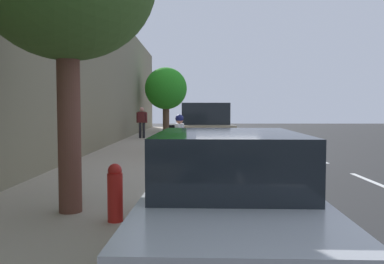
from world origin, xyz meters
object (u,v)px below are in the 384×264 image
parked_pickup_dark_blue_second (202,125)px  street_tree_near_cyclist (166,89)px  fire_hydrant (115,192)px  cyclist_with_backpack (178,136)px  parked_sedan_silver_far (228,200)px  pedestrian_on_phone (142,121)px  parked_sedan_red_nearest (201,122)px  parked_suv_tan_mid (204,129)px  bicycle_at_curb (186,157)px

parked_pickup_dark_blue_second → street_tree_near_cyclist: street_tree_near_cyclist is taller
fire_hydrant → cyclist_with_backpack: bearing=-96.1°
parked_pickup_dark_blue_second → parked_sedan_silver_far: (0.05, 17.76, -0.15)m
street_tree_near_cyclist → parked_pickup_dark_blue_second: bearing=113.5°
parked_sedan_silver_far → pedestrian_on_phone: size_ratio=2.60×
parked_pickup_dark_blue_second → fire_hydrant: size_ratio=6.39×
parked_sedan_red_nearest → cyclist_with_backpack: cyclist_with_backpack is taller
parked_sedan_red_nearest → street_tree_near_cyclist: (2.46, 2.59, 2.40)m
parked_sedan_silver_far → pedestrian_on_phone: 18.02m
parked_suv_tan_mid → fire_hydrant: 9.70m
parked_pickup_dark_blue_second → parked_sedan_silver_far: bearing=89.8°
parked_sedan_silver_far → cyclist_with_backpack: bearing=-83.5°
pedestrian_on_phone → bicycle_at_curb: bearing=103.9°
pedestrian_on_phone → cyclist_with_backpack: bearing=103.3°
parked_sedan_red_nearest → cyclist_with_backpack: (0.98, 18.38, 0.22)m
parked_pickup_dark_blue_second → parked_suv_tan_mid: (0.07, 6.96, 0.13)m
parked_pickup_dark_blue_second → pedestrian_on_phone: bearing=0.7°
bicycle_at_curb → fire_hydrant: fire_hydrant is taller
pedestrian_on_phone → fire_hydrant: bearing=96.1°
parked_sedan_red_nearest → fire_hydrant: size_ratio=5.32×
street_tree_near_cyclist → pedestrian_on_phone: (0.95, 5.51, -2.02)m
parked_sedan_red_nearest → pedestrian_on_phone: bearing=67.1°
fire_hydrant → parked_pickup_dark_blue_second: bearing=-95.4°
parked_sedan_silver_far → fire_hydrant: 1.95m
parked_sedan_red_nearest → parked_pickup_dark_blue_second: bearing=89.4°
parked_suv_tan_mid → cyclist_with_backpack: size_ratio=2.94×
parked_sedan_silver_far → bicycle_at_curb: bearing=-84.9°
cyclist_with_backpack → fire_hydrant: 6.26m
parked_suv_tan_mid → fire_hydrant: parked_suv_tan_mid is taller
parked_sedan_silver_far → pedestrian_on_phone: bearing=-79.5°
parked_sedan_red_nearest → pedestrian_on_phone: (3.42, 8.10, 0.38)m
parked_pickup_dark_blue_second → fire_hydrant: bearing=84.6°
parked_suv_tan_mid → cyclist_with_backpack: (0.83, 3.36, -0.05)m
parked_suv_tan_mid → pedestrian_on_phone: bearing=-64.7°
parked_sedan_red_nearest → pedestrian_on_phone: 8.80m
parked_pickup_dark_blue_second → cyclist_with_backpack: (0.90, 10.32, 0.07)m
parked_sedan_red_nearest → parked_sedan_silver_far: size_ratio=1.00×
street_tree_near_cyclist → pedestrian_on_phone: size_ratio=2.61×
cyclist_with_backpack → fire_hydrant: bearing=83.9°
bicycle_at_curb → pedestrian_on_phone: size_ratio=0.97×
bicycle_at_curb → fire_hydrant: size_ratio=1.98×
pedestrian_on_phone → parked_sedan_red_nearest: bearing=-112.9°
pedestrian_on_phone → street_tree_near_cyclist: bearing=-99.8°
cyclist_with_backpack → street_tree_near_cyclist: 16.01m
parked_sedan_silver_far → fire_hydrant: size_ratio=5.30×
parked_suv_tan_mid → cyclist_with_backpack: 3.46m
street_tree_near_cyclist → bicycle_at_curb: bearing=96.0°
parked_sedan_red_nearest → fire_hydrant: bearing=86.2°
parked_pickup_dark_blue_second → fire_hydrant: (1.57, 16.53, -0.32)m
parked_pickup_dark_blue_second → bicycle_at_curb: bearing=86.4°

